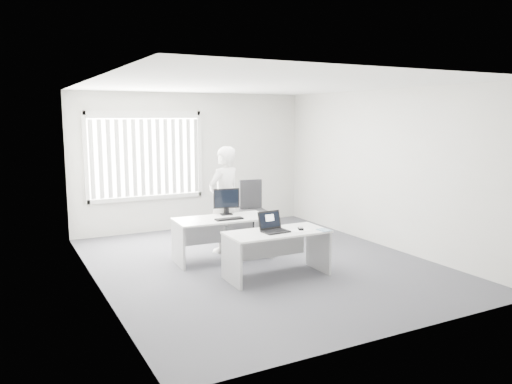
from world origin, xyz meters
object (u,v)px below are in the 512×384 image
desk_far (222,230)px  person (224,199)px  monitor (226,202)px  desk_near (277,244)px  laptop (276,222)px  office_chair (253,218)px

desk_far → person: person is taller
monitor → desk_near: bearing=-71.1°
desk_near → desk_far: size_ratio=0.96×
laptop → office_chair: bearing=65.8°
desk_near → desk_far: (-0.35, 1.16, 0.01)m
desk_far → person: size_ratio=0.86×
desk_far → laptop: (0.30, -1.21, 0.32)m
laptop → monitor: 1.43m
desk_near → office_chair: (0.88, 2.43, -0.15)m
desk_near → monitor: bearing=98.0°
office_chair → person: person is taller
desk_near → person: bearing=94.2°
office_chair → person: (-0.97, -0.79, 0.57)m
desk_far → monitor: bearing=54.3°
desk_near → monitor: 1.46m
laptop → monitor: bearing=91.4°
person → monitor: bearing=51.7°
office_chair → monitor: bearing=-126.9°
desk_far → desk_near: bearing=-70.4°
desk_near → monitor: (-0.18, 1.38, 0.43)m
office_chair → laptop: bearing=-102.4°
desk_near → laptop: bearing=-137.6°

